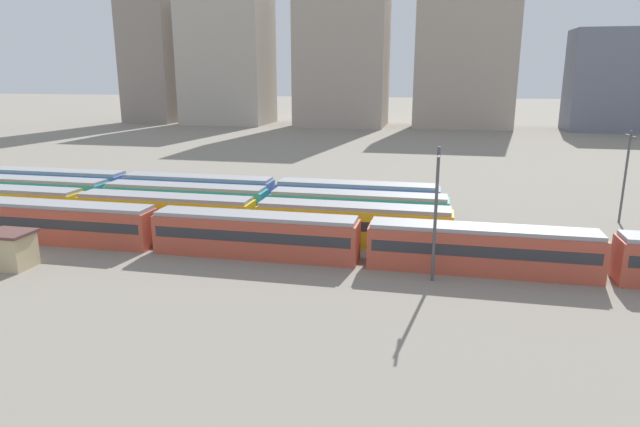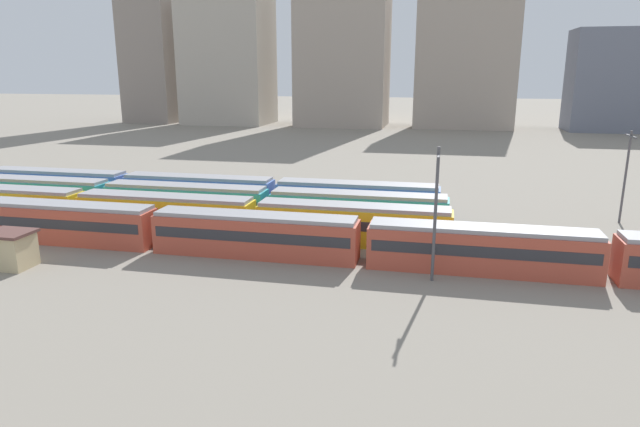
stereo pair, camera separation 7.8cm
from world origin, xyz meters
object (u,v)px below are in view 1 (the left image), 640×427
object	(u,v)px
signal_hut	(11,249)
catenary_pole_0	(436,208)
train_track_1	(166,213)
catenary_pole_1	(626,172)
train_track_0	(481,249)
train_track_3	(198,191)
train_track_2	(186,201)

from	to	relation	value
signal_hut	catenary_pole_0	bearing A→B (deg)	7.23
train_track_1	catenary_pole_1	xyz separation A→B (m)	(45.46, 13.34, 3.52)
train_track_0	train_track_3	bearing A→B (deg)	153.45
train_track_3	signal_hut	distance (m)	23.56
catenary_pole_1	catenary_pole_0	bearing A→B (deg)	-131.83
train_track_1	train_track_0	bearing A→B (deg)	-9.82
train_track_3	signal_hut	bearing A→B (deg)	-105.31
train_track_2	catenary_pole_0	xyz separation A→B (m)	(26.64, -13.24, 3.81)
train_track_0	train_track_1	xyz separation A→B (m)	(-30.03, 5.20, -0.00)
train_track_3	signal_hut	xyz separation A→B (m)	(-6.22, -22.72, -0.35)
train_track_1	catenary_pole_0	size ratio (longest dim) A/B	5.41
train_track_1	catenary_pole_1	distance (m)	47.50
signal_hut	train_track_1	bearing A→B (deg)	58.97
signal_hut	train_track_2	bearing A→B (deg)	67.96
train_track_3	catenary_pole_1	world-z (taller)	catenary_pole_1
catenary_pole_1	signal_hut	bearing A→B (deg)	-154.11
train_track_0	train_track_1	bearing A→B (deg)	170.18
catenary_pole_0	catenary_pole_1	bearing A→B (deg)	48.17
catenary_pole_0	catenary_pole_1	xyz separation A→B (m)	(19.13, 21.38, -0.28)
train_track_1	catenary_pole_1	bearing A→B (deg)	16.35
train_track_1	train_track_2	world-z (taller)	same
train_track_0	signal_hut	world-z (taller)	train_track_0
catenary_pole_1	signal_hut	distance (m)	58.89
train_track_0	signal_hut	size ratio (longest dim) A/B	26.00
train_track_3	train_track_1	bearing A→B (deg)	-83.47
train_track_1	train_track_3	world-z (taller)	same
train_track_2	catenary_pole_1	world-z (taller)	catenary_pole_1
train_track_3	catenary_pole_1	bearing A→B (deg)	3.60
catenary_pole_0	train_track_1	bearing A→B (deg)	163.01
catenary_pole_0	signal_hut	bearing A→B (deg)	-172.77
catenary_pole_0	signal_hut	xyz separation A→B (m)	(-33.73, -4.28, -4.16)
train_track_2	catenary_pole_0	world-z (taller)	catenary_pole_0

